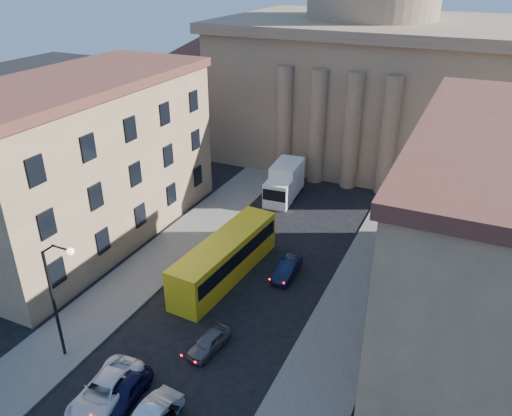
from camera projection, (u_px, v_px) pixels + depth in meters
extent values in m
cube|color=#5A5852|center=(144.00, 273.00, 41.48)|extent=(5.00, 60.00, 0.15)
cube|color=#5A5852|center=(342.00, 330.00, 35.11)|extent=(5.00, 60.00, 0.15)
cube|color=#7F664E|center=(364.00, 91.00, 65.66)|extent=(34.00, 26.00, 16.00)
cube|color=#7F664E|center=(371.00, 23.00, 61.91)|extent=(35.50, 27.50, 1.20)
cube|color=#7F664E|center=(218.00, 97.00, 73.02)|extent=(13.00, 13.00, 11.00)
cone|color=#532B23|center=(216.00, 43.00, 69.68)|extent=(26.02, 26.02, 4.00)
cylinder|color=#7F664E|center=(284.00, 123.00, 57.84)|extent=(1.80, 1.80, 13.00)
cylinder|color=#7F664E|center=(317.00, 127.00, 56.35)|extent=(1.80, 1.80, 13.00)
cylinder|color=#7F664E|center=(352.00, 132.00, 54.85)|extent=(1.80, 1.80, 13.00)
cylinder|color=#7F664E|center=(388.00, 137.00, 53.35)|extent=(1.80, 1.80, 13.00)
cube|color=tan|center=(85.00, 164.00, 44.84)|extent=(11.00, 26.00, 14.00)
cube|color=#532B23|center=(72.00, 82.00, 41.58)|extent=(11.60, 26.60, 0.80)
cube|color=tan|center=(496.00, 245.00, 32.09)|extent=(11.00, 26.00, 14.00)
cylinder|color=black|center=(55.00, 306.00, 31.23)|extent=(0.20, 0.20, 8.00)
cylinder|color=black|center=(48.00, 249.00, 29.09)|extent=(1.30, 0.12, 0.96)
cylinder|color=black|center=(60.00, 248.00, 28.58)|extent=(1.30, 0.12, 0.12)
sphere|color=white|center=(71.00, 251.00, 28.32)|extent=(0.44, 0.44, 0.44)
imported|color=black|center=(126.00, 391.00, 29.37)|extent=(1.91, 4.14, 1.38)
imported|color=white|center=(105.00, 391.00, 29.23)|extent=(3.02, 5.74, 1.54)
imported|color=#54555A|center=(209.00, 342.00, 33.21)|extent=(1.92, 3.75, 1.22)
imported|color=#0E1732|center=(287.00, 269.00, 41.00)|extent=(1.45, 4.01, 1.32)
cube|color=yellow|center=(225.00, 258.00, 40.53)|extent=(3.70, 12.48, 3.47)
cube|color=black|center=(225.00, 252.00, 40.28)|extent=(3.72, 11.82, 1.23)
cylinder|color=black|center=(182.00, 295.00, 38.04)|extent=(0.42, 1.14, 1.12)
cylinder|color=black|center=(207.00, 303.00, 37.07)|extent=(0.42, 1.14, 1.12)
cylinder|color=black|center=(242.00, 243.00, 45.05)|extent=(0.42, 1.14, 1.12)
cylinder|color=black|center=(263.00, 249.00, 44.08)|extent=(0.42, 1.14, 1.12)
cube|color=silver|center=(278.00, 194.00, 52.62)|extent=(2.77, 2.88, 2.70)
cube|color=black|center=(274.00, 195.00, 51.39)|extent=(2.48, 0.31, 1.24)
cube|color=silver|center=(287.00, 178.00, 54.89)|extent=(3.03, 4.90, 3.49)
cylinder|color=black|center=(267.00, 201.00, 52.98)|extent=(0.39, 1.03, 1.01)
cylinder|color=black|center=(287.00, 204.00, 52.27)|extent=(0.39, 1.03, 1.01)
cylinder|color=black|center=(280.00, 185.00, 56.75)|extent=(0.39, 1.03, 1.01)
cylinder|color=black|center=(299.00, 188.00, 56.04)|extent=(0.39, 1.03, 1.01)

